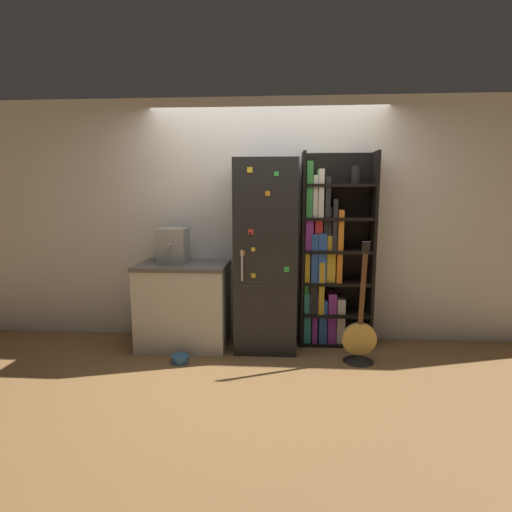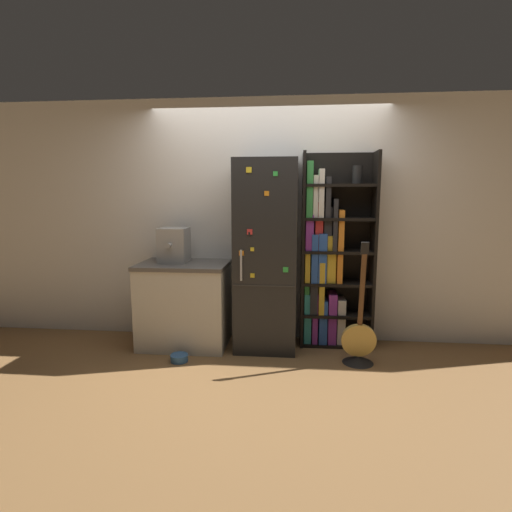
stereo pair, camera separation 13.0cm
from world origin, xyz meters
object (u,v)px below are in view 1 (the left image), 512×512
Objects in this scene: refrigerator at (266,256)px; bookshelf at (328,259)px; guitar at (359,345)px; espresso_machine at (173,245)px; pet_bowl at (180,358)px.

refrigerator is 0.66m from bookshelf.
refrigerator is 1.26m from guitar.
refrigerator is at bearing -1.35° from espresso_machine.
bookshelf is 0.94m from guitar.
refrigerator reaches higher than espresso_machine.
espresso_machine is at bearing -175.40° from bookshelf.
bookshelf is 1.63m from espresso_machine.
bookshelf reaches higher than pet_bowl.
bookshelf is 11.71× the size of pet_bowl.
bookshelf is 5.61× the size of espresso_machine.
bookshelf reaches higher than refrigerator.
guitar is 6.84× the size of pet_bowl.
guitar is at bearing -20.50° from refrigerator.
espresso_machine is at bearing 178.65° from refrigerator.
pet_bowl is (-1.45, -0.63, -0.88)m from bookshelf.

